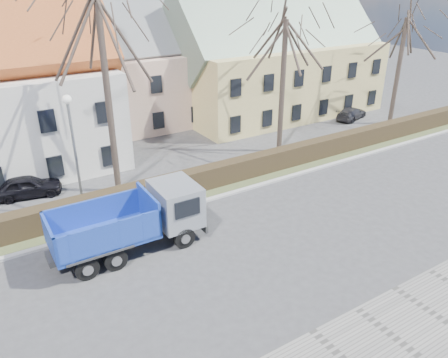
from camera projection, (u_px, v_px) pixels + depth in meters
ground at (223, 250)px, 20.21m from camera, size 120.00×120.00×0.00m
curb_far at (179, 208)px, 23.71m from camera, size 80.00×0.30×0.12m
grass_strip at (166, 197)px, 24.94m from camera, size 80.00×3.00×0.10m
hedge at (167, 189)px, 24.53m from camera, size 60.00×0.90×1.30m
building_pink at (136, 76)px, 35.76m from camera, size 10.80×8.80×8.00m
building_yellow at (275, 64)px, 39.10m from camera, size 18.80×10.80×8.50m
tree_1 at (107, 84)px, 23.07m from camera, size 9.20×9.20×12.65m
tree_2 at (283, 74)px, 29.17m from camera, size 8.00×8.00×11.00m
tree_3 at (400, 61)px, 35.03m from camera, size 7.60×7.60×10.45m
dump_truck at (123, 224)px, 19.53m from camera, size 7.20×2.74×2.87m
streetlight at (76, 156)px, 22.07m from camera, size 0.51×0.51×6.47m
cart_frame at (111, 220)px, 22.03m from camera, size 0.80×0.58×0.66m
parked_car_a at (27, 186)px, 24.85m from camera, size 3.91×2.17×1.26m
parked_car_b at (351, 113)px, 38.19m from camera, size 3.94×2.55×1.06m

